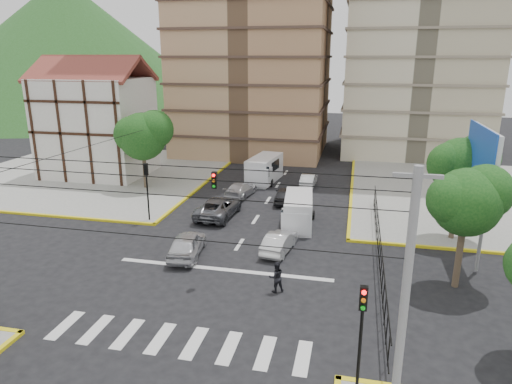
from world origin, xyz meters
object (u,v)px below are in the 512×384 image
(traffic_light_nw, at_px, (147,182))
(pedestrian_crosswalk, at_px, (276,277))
(van_left_lane, at_px, (264,170))
(traffic_light_se, at_px, (362,323))
(van_right_lane, at_px, (298,212))
(car_silver_front_left, at_px, (187,244))
(car_white_front_right, at_px, (279,242))

(traffic_light_nw, relative_size, pedestrian_crosswalk, 2.56)
(van_left_lane, bearing_deg, traffic_light_se, -63.94)
(van_right_lane, xyz_separation_m, pedestrian_crosswalk, (0.14, -9.90, -0.24))
(van_left_lane, bearing_deg, car_silver_front_left, -85.95)
(car_silver_front_left, height_order, pedestrian_crosswalk, pedestrian_crosswalk)
(van_right_lane, distance_m, car_silver_front_left, 9.00)
(traffic_light_se, xyz_separation_m, traffic_light_nw, (-15.60, 15.60, 0.00))
(traffic_light_se, height_order, traffic_light_nw, same)
(traffic_light_se, height_order, car_white_front_right, traffic_light_se)
(van_left_lane, xyz_separation_m, car_white_front_right, (4.36, -16.22, -0.57))
(car_white_front_right, bearing_deg, pedestrian_crosswalk, 106.22)
(van_right_lane, bearing_deg, van_left_lane, 107.16)
(traffic_light_se, distance_m, traffic_light_nw, 22.06)
(traffic_light_se, distance_m, car_silver_front_left, 15.04)
(traffic_light_se, bearing_deg, pedestrian_crosswalk, 121.15)
(traffic_light_se, bearing_deg, van_left_lane, 108.15)
(traffic_light_nw, xyz_separation_m, pedestrian_crosswalk, (11.31, -8.50, -2.25))
(car_silver_front_left, distance_m, pedestrian_crosswalk, 7.12)
(van_right_lane, xyz_separation_m, car_white_front_right, (-0.57, -4.68, -0.45))
(car_white_front_right, xyz_separation_m, pedestrian_crosswalk, (0.71, -5.22, 0.20))
(traffic_light_nw, distance_m, van_left_lane, 14.49)
(traffic_light_nw, distance_m, pedestrian_crosswalk, 14.33)
(van_right_lane, relative_size, van_left_lane, 0.89)
(van_left_lane, xyz_separation_m, pedestrian_crosswalk, (5.07, -21.44, -0.37))
(traffic_light_nw, bearing_deg, van_left_lane, 64.25)
(traffic_light_nw, xyz_separation_m, car_white_front_right, (10.60, -3.28, -2.46))
(traffic_light_se, xyz_separation_m, van_left_lane, (-9.36, 28.54, -1.88))
(van_left_lane, distance_m, pedestrian_crosswalk, 22.04)
(van_right_lane, bearing_deg, pedestrian_crosswalk, -95.12)
(traffic_light_nw, bearing_deg, traffic_light_se, -45.00)
(traffic_light_nw, bearing_deg, pedestrian_crosswalk, -36.93)
(traffic_light_nw, height_order, pedestrian_crosswalk, traffic_light_nw)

